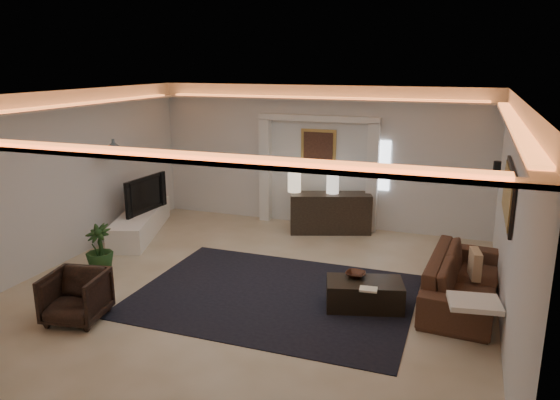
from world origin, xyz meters
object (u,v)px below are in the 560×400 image
(armchair, at_px, (76,297))
(console, at_px, (330,213))
(coffee_table, at_px, (364,294))
(sofa, at_px, (463,279))

(armchair, bearing_deg, console, 55.27)
(armchair, bearing_deg, coffee_table, 15.15)
(console, distance_m, armchair, 5.32)
(coffee_table, xyz_separation_m, armchair, (-3.53, -1.68, 0.13))
(sofa, distance_m, coffee_table, 1.47)
(coffee_table, bearing_deg, console, 97.12)
(coffee_table, height_order, armchair, armchair)
(coffee_table, distance_m, armchair, 3.91)
(console, height_order, armchair, console)
(sofa, bearing_deg, console, 50.97)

